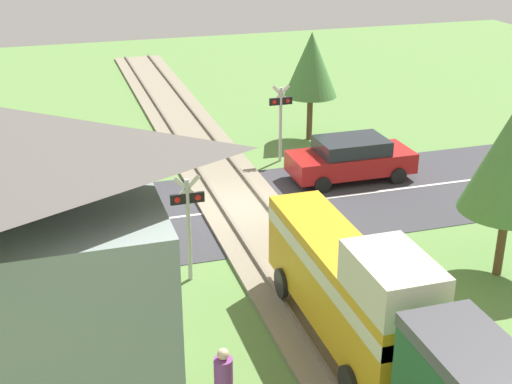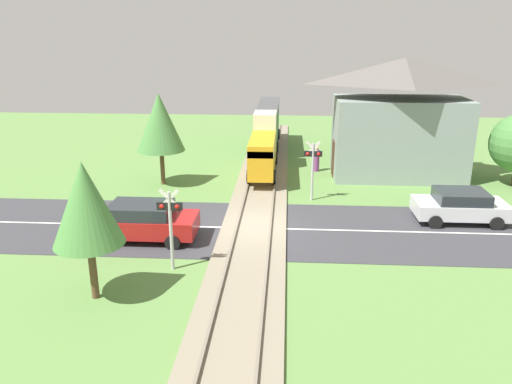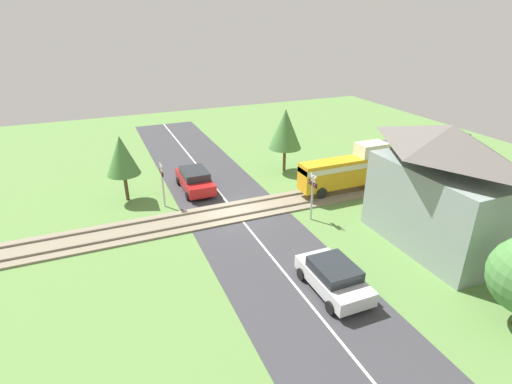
% 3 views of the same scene
% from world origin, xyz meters
% --- Properties ---
extents(ground_plane, '(60.00, 60.00, 0.00)m').
position_xyz_m(ground_plane, '(0.00, 0.00, 0.00)').
color(ground_plane, '#5B8442').
extents(road_surface, '(48.00, 6.40, 0.02)m').
position_xyz_m(road_surface, '(0.00, 0.00, 0.01)').
color(road_surface, '#38383D').
rests_on(road_surface, ground_plane).
extents(track_bed, '(2.80, 48.00, 0.24)m').
position_xyz_m(track_bed, '(0.00, 0.00, 0.07)').
color(track_bed, gray).
rests_on(track_bed, ground_plane).
extents(train, '(1.58, 14.15, 3.18)m').
position_xyz_m(train, '(0.00, 12.03, 1.86)').
color(train, gold).
rests_on(train, track_bed).
extents(car_near_crossing, '(4.48, 2.04, 1.55)m').
position_xyz_m(car_near_crossing, '(-4.48, -1.44, 0.81)').
color(car_near_crossing, '#A81919').
rests_on(car_near_crossing, ground_plane).
extents(car_far_side, '(3.97, 2.07, 1.43)m').
position_xyz_m(car_far_side, '(9.11, 1.44, 0.76)').
color(car_far_side, silver).
rests_on(car_far_side, ground_plane).
extents(crossing_signal_west_approach, '(0.90, 0.18, 3.03)m').
position_xyz_m(crossing_signal_west_approach, '(-2.65, -4.00, 1.95)').
color(crossing_signal_west_approach, '#B7B7B7').
rests_on(crossing_signal_west_approach, ground_plane).
extents(crossing_signal_east_approach, '(0.90, 0.18, 3.03)m').
position_xyz_m(crossing_signal_east_approach, '(2.65, 4.00, 1.95)').
color(crossing_signal_east_approach, '#B7B7B7').
rests_on(crossing_signal_east_approach, ground_plane).
extents(station_building, '(7.90, 4.07, 6.75)m').
position_xyz_m(station_building, '(7.74, 8.59, 3.30)').
color(station_building, gray).
rests_on(station_building, ground_plane).
extents(pedestrian_by_station, '(0.38, 0.38, 1.54)m').
position_xyz_m(pedestrian_by_station, '(3.14, 9.46, 0.70)').
color(pedestrian_by_station, '#7F3D84').
rests_on(pedestrian_by_station, ground_plane).
extents(tree_roadside_hedge, '(2.59, 2.59, 5.03)m').
position_xyz_m(tree_roadside_hedge, '(-5.48, 6.19, 3.47)').
color(tree_roadside_hedge, brown).
rests_on(tree_roadside_hedge, ground_plane).
extents(tree_beyond_track, '(2.19, 2.19, 4.52)m').
position_xyz_m(tree_beyond_track, '(-4.68, -6.14, 3.18)').
color(tree_beyond_track, brown).
rests_on(tree_beyond_track, ground_plane).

